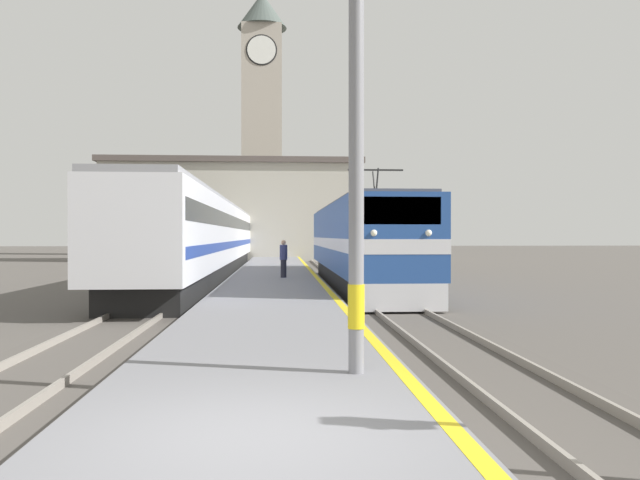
{
  "coord_description": "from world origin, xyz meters",
  "views": [
    {
      "loc": [
        0.22,
        -5.81,
        2.29
      ],
      "look_at": [
        1.9,
        19.81,
        2.1
      ],
      "focal_mm": 35.0,
      "sensor_mm": 36.0,
      "label": 1
    }
  ],
  "objects_px": {
    "catenary_mast": "(368,87)",
    "locomotive_train": "(359,244)",
    "passenger_train": "(220,237)",
    "clock_tower": "(262,116)",
    "person_on_platform": "(284,258)"
  },
  "relations": [
    {
      "from": "person_on_platform",
      "to": "clock_tower",
      "type": "relative_size",
      "value": 0.06
    },
    {
      "from": "catenary_mast",
      "to": "locomotive_train",
      "type": "bearing_deg",
      "value": 83.03
    },
    {
      "from": "passenger_train",
      "to": "catenary_mast",
      "type": "bearing_deg",
      "value": -81.3
    },
    {
      "from": "locomotive_train",
      "to": "catenary_mast",
      "type": "distance_m",
      "value": 19.24
    },
    {
      "from": "locomotive_train",
      "to": "catenary_mast",
      "type": "xyz_separation_m",
      "value": [
        -2.32,
        -18.95,
        2.38
      ]
    },
    {
      "from": "locomotive_train",
      "to": "clock_tower",
      "type": "distance_m",
      "value": 46.26
    },
    {
      "from": "passenger_train",
      "to": "clock_tower",
      "type": "height_order",
      "value": "clock_tower"
    },
    {
      "from": "passenger_train",
      "to": "person_on_platform",
      "type": "bearing_deg",
      "value": -74.0
    },
    {
      "from": "catenary_mast",
      "to": "clock_tower",
      "type": "relative_size",
      "value": 0.25
    },
    {
      "from": "catenary_mast",
      "to": "clock_tower",
      "type": "bearing_deg",
      "value": 92.84
    },
    {
      "from": "passenger_train",
      "to": "catenary_mast",
      "type": "xyz_separation_m",
      "value": [
        5.14,
        -33.58,
        2.08
      ]
    },
    {
      "from": "locomotive_train",
      "to": "passenger_train",
      "type": "relative_size",
      "value": 0.38
    },
    {
      "from": "catenary_mast",
      "to": "person_on_platform",
      "type": "height_order",
      "value": "catenary_mast"
    },
    {
      "from": "locomotive_train",
      "to": "person_on_platform",
      "type": "distance_m",
      "value": 3.38
    },
    {
      "from": "passenger_train",
      "to": "person_on_platform",
      "type": "height_order",
      "value": "passenger_train"
    }
  ]
}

